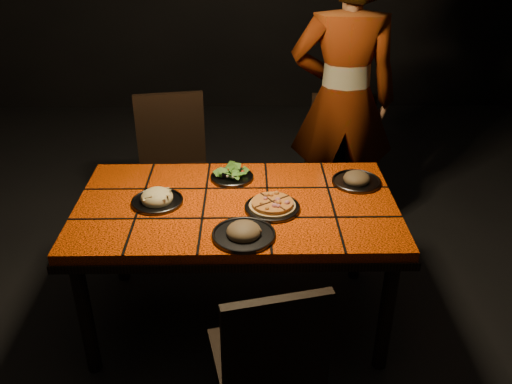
{
  "coord_description": "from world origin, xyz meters",
  "views": [
    {
      "loc": [
        0.06,
        -2.36,
        2.1
      ],
      "look_at": [
        0.1,
        -0.02,
        0.82
      ],
      "focal_mm": 38.0,
      "sensor_mm": 36.0,
      "label": 1
    }
  ],
  "objects_px": {
    "dining_table": "(237,216)",
    "chair_near": "(269,359)",
    "chair_far_left": "(173,161)",
    "plate_pasta": "(157,199)",
    "plate_pizza": "(272,206)",
    "chair_far_right": "(341,157)",
    "diner": "(343,101)"
  },
  "relations": [
    {
      "from": "dining_table",
      "to": "chair_far_left",
      "type": "relative_size",
      "value": 1.63
    },
    {
      "from": "plate_pizza",
      "to": "plate_pasta",
      "type": "relative_size",
      "value": 1.22
    },
    {
      "from": "chair_near",
      "to": "dining_table",
      "type": "bearing_deg",
      "value": -93.14
    },
    {
      "from": "plate_pizza",
      "to": "plate_pasta",
      "type": "distance_m",
      "value": 0.58
    },
    {
      "from": "dining_table",
      "to": "diner",
      "type": "distance_m",
      "value": 1.21
    },
    {
      "from": "chair_near",
      "to": "plate_pizza",
      "type": "height_order",
      "value": "chair_near"
    },
    {
      "from": "chair_far_left",
      "to": "plate_pizza",
      "type": "height_order",
      "value": "chair_far_left"
    },
    {
      "from": "dining_table",
      "to": "chair_far_left",
      "type": "bearing_deg",
      "value": 116.3
    },
    {
      "from": "chair_near",
      "to": "plate_pizza",
      "type": "xyz_separation_m",
      "value": [
        0.04,
        0.75,
        0.26
      ]
    },
    {
      "from": "plate_pizza",
      "to": "chair_near",
      "type": "bearing_deg",
      "value": -93.02
    },
    {
      "from": "chair_near",
      "to": "diner",
      "type": "relative_size",
      "value": 0.47
    },
    {
      "from": "chair_far_left",
      "to": "plate_pizza",
      "type": "xyz_separation_m",
      "value": [
        0.61,
        -0.95,
        0.2
      ]
    },
    {
      "from": "chair_near",
      "to": "plate_pasta",
      "type": "height_order",
      "value": "chair_near"
    },
    {
      "from": "plate_pasta",
      "to": "plate_pizza",
      "type": "bearing_deg",
      "value": -7.11
    },
    {
      "from": "dining_table",
      "to": "plate_pizza",
      "type": "bearing_deg",
      "value": -21.55
    },
    {
      "from": "chair_near",
      "to": "chair_far_right",
      "type": "xyz_separation_m",
      "value": [
        0.56,
        1.79,
        0.03
      ]
    },
    {
      "from": "chair_far_right",
      "to": "diner",
      "type": "bearing_deg",
      "value": -144.23
    },
    {
      "from": "dining_table",
      "to": "chair_near",
      "type": "height_order",
      "value": "chair_near"
    },
    {
      "from": "dining_table",
      "to": "chair_near",
      "type": "bearing_deg",
      "value": -80.41
    },
    {
      "from": "dining_table",
      "to": "chair_near",
      "type": "xyz_separation_m",
      "value": [
        0.14,
        -0.82,
        -0.16
      ]
    },
    {
      "from": "plate_pizza",
      "to": "chair_far_right",
      "type": "bearing_deg",
      "value": 63.72
    },
    {
      "from": "chair_far_right",
      "to": "plate_pizza",
      "type": "relative_size",
      "value": 2.99
    },
    {
      "from": "chair_far_right",
      "to": "plate_pasta",
      "type": "height_order",
      "value": "chair_far_right"
    },
    {
      "from": "dining_table",
      "to": "chair_far_right",
      "type": "relative_size",
      "value": 1.71
    },
    {
      "from": "chair_near",
      "to": "chair_far_left",
      "type": "relative_size",
      "value": 0.9
    },
    {
      "from": "dining_table",
      "to": "chair_far_left",
      "type": "height_order",
      "value": "chair_far_left"
    },
    {
      "from": "diner",
      "to": "plate_pasta",
      "type": "relative_size",
      "value": 7.29
    },
    {
      "from": "chair_far_right",
      "to": "diner",
      "type": "distance_m",
      "value": 0.4
    },
    {
      "from": "chair_far_left",
      "to": "plate_pasta",
      "type": "relative_size",
      "value": 3.83
    },
    {
      "from": "diner",
      "to": "plate_pizza",
      "type": "relative_size",
      "value": 5.95
    },
    {
      "from": "chair_far_left",
      "to": "plate_pasta",
      "type": "xyz_separation_m",
      "value": [
        0.04,
        -0.88,
        0.2
      ]
    },
    {
      "from": "chair_far_right",
      "to": "plate_pizza",
      "type": "bearing_deg",
      "value": -111.77
    }
  ]
}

